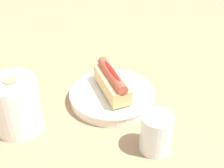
# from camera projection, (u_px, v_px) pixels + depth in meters

# --- Properties ---
(ground_plane) EXTENTS (2.40, 2.40, 0.00)m
(ground_plane) POSITION_uv_depth(u_px,v_px,m) (109.00, 104.00, 0.77)
(ground_plane) COLOR #9E7A56
(serving_bowl) EXTENTS (0.23, 0.23, 0.03)m
(serving_bowl) POSITION_uv_depth(u_px,v_px,m) (112.00, 95.00, 0.78)
(serving_bowl) COLOR silver
(serving_bowl) RESTS_ON ground_plane
(hotdog_front) EXTENTS (0.15, 0.06, 0.06)m
(hotdog_front) POSITION_uv_depth(u_px,v_px,m) (112.00, 81.00, 0.75)
(hotdog_front) COLOR #DBB270
(hotdog_front) RESTS_ON serving_bowl
(water_glass) EXTENTS (0.07, 0.07, 0.09)m
(water_glass) POSITION_uv_depth(u_px,v_px,m) (156.00, 134.00, 0.62)
(water_glass) COLOR white
(water_glass) RESTS_ON ground_plane
(paper_towel_roll) EXTENTS (0.11, 0.11, 0.13)m
(paper_towel_roll) POSITION_uv_depth(u_px,v_px,m) (16.00, 105.00, 0.66)
(paper_towel_roll) COLOR white
(paper_towel_roll) RESTS_ON ground_plane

